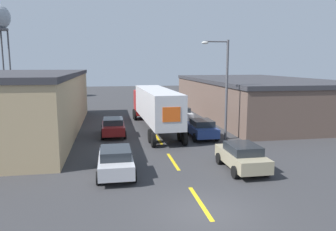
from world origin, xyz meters
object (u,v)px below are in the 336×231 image
object	(u,v)px
parked_car_left_far	(113,127)
parked_car_right_near	(242,156)
parked_car_left_near	(116,161)
parked_car_right_far	(181,114)
parked_car_right_mid	(202,128)
street_lamp	(224,83)
semi_truck	(154,105)

from	to	relation	value
parked_car_left_far	parked_car_right_near	bearing A→B (deg)	-55.61
parked_car_left_near	parked_car_right_far	world-z (taller)	same
parked_car_right_mid	parked_car_left_near	bearing A→B (deg)	-131.65
parked_car_left_far	parked_car_right_far	size ratio (longest dim) A/B	1.00
parked_car_right_far	street_lamp	size ratio (longest dim) A/B	0.53
parked_car_left_far	street_lamp	distance (m)	10.06
parked_car_right_far	parked_car_left_near	bearing A→B (deg)	-114.04
parked_car_right_far	parked_car_right_mid	bearing A→B (deg)	-90.00
semi_truck	street_lamp	distance (m)	7.39
parked_car_left_far	street_lamp	size ratio (longest dim) A/B	0.53
semi_truck	street_lamp	world-z (taller)	street_lamp
parked_car_right_mid	street_lamp	size ratio (longest dim) A/B	0.53
semi_truck	parked_car_right_mid	distance (m)	5.63
parked_car_left_near	parked_car_left_far	world-z (taller)	same
parked_car_right_mid	parked_car_left_far	size ratio (longest dim) A/B	1.00
parked_car_right_near	parked_car_right_far	bearing A→B (deg)	90.00
parked_car_right_far	street_lamp	distance (m)	9.81
parked_car_right_mid	parked_car_right_far	bearing A→B (deg)	90.00
semi_truck	parked_car_left_near	distance (m)	13.07
parked_car_right_near	street_lamp	size ratio (longest dim) A/B	0.53
parked_car_left_near	street_lamp	distance (m)	12.17
semi_truck	parked_car_right_mid	xyz separation A→B (m)	(3.40, -4.20, -1.56)
parked_car_left_near	parked_car_right_mid	bearing A→B (deg)	48.35
parked_car_right_mid	street_lamp	bearing A→B (deg)	-25.77
parked_car_right_mid	parked_car_right_near	bearing A→B (deg)	-90.00
parked_car_left_near	parked_car_left_far	size ratio (longest dim) A/B	1.00
parked_car_right_far	street_lamp	xyz separation A→B (m)	(1.58, -8.90, 3.81)
parked_car_left_far	parked_car_right_near	size ratio (longest dim) A/B	1.00
parked_car_right_near	street_lamp	bearing A→B (deg)	78.51
street_lamp	parked_car_right_mid	bearing A→B (deg)	154.23
parked_car_left_near	street_lamp	xyz separation A→B (m)	(8.86, 7.42, 3.81)
parked_car_left_near	parked_car_right_near	distance (m)	7.29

